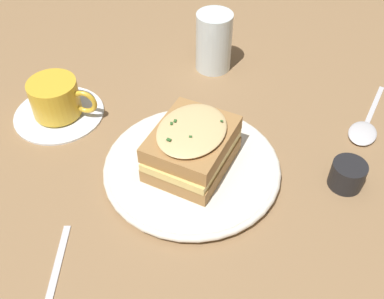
% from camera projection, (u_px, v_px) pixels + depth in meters
% --- Properties ---
extents(ground_plane, '(2.40, 2.40, 0.00)m').
position_uv_depth(ground_plane, '(194.00, 154.00, 0.69)').
color(ground_plane, olive).
extents(dinner_plate, '(0.26, 0.26, 0.02)m').
position_uv_depth(dinner_plate, '(192.00, 168.00, 0.65)').
color(dinner_plate, silver).
rests_on(dinner_plate, ground_plane).
extents(sandwich, '(0.13, 0.15, 0.07)m').
position_uv_depth(sandwich, '(192.00, 147.00, 0.62)').
color(sandwich, '#A37542').
rests_on(sandwich, dinner_plate).
extents(teacup_with_saucer, '(0.15, 0.15, 0.07)m').
position_uv_depth(teacup_with_saucer, '(57.00, 102.00, 0.73)').
color(teacup_with_saucer, white).
rests_on(teacup_with_saucer, ground_plane).
extents(water_glass, '(0.07, 0.07, 0.11)m').
position_uv_depth(water_glass, '(214.00, 42.00, 0.81)').
color(water_glass, silver).
rests_on(water_glass, ground_plane).
extents(spoon, '(0.06, 0.17, 0.01)m').
position_uv_depth(spoon, '(364.00, 130.00, 0.72)').
color(spoon, silver).
rests_on(spoon, ground_plane).
extents(condiment_pot, '(0.05, 0.05, 0.04)m').
position_uv_depth(condiment_pot, '(347.00, 175.00, 0.63)').
color(condiment_pot, black).
rests_on(condiment_pot, ground_plane).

